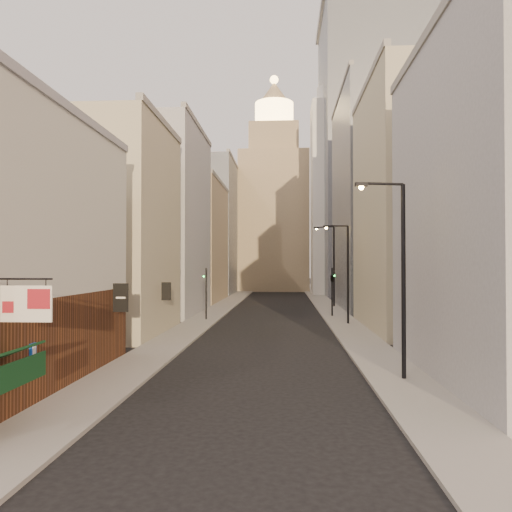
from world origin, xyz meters
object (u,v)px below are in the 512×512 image
Objects in this scene: streetlamp_near at (399,268)px; streetlamp_far at (332,261)px; traffic_light_left at (206,285)px; clock_tower at (274,205)px; traffic_light_right at (332,280)px; streetlamp_mid at (345,268)px; white_tower at (334,190)px.

streetlamp_far is at bearing 77.12° from streetlamp_near.
traffic_light_left is at bearing -111.49° from streetlamp_far.
streetlamp_near is 1.81× the size of traffic_light_left.
clock_tower reaches higher than traffic_light_right.
traffic_light_right is at bearing 78.95° from streetlamp_near.
streetlamp_near reaches higher than streetlamp_mid.
streetlamp_mid is 0.87× the size of streetlamp_far.
clock_tower is 5.10× the size of streetlamp_mid.
streetlamp_near is at bearing -93.05° from white_tower.
traffic_light_right is at bearing -95.86° from white_tower.
clock_tower reaches higher than white_tower.
traffic_light_right is (-1.08, -11.82, -2.01)m from streetlamp_far.
white_tower is 29.99m from streetlamp_far.
streetlamp_far is (-2.91, -26.95, -12.83)m from white_tower.
streetlamp_far is at bearing -141.27° from traffic_light_left.
clock_tower is at bearing 88.08° from streetlamp_mid.
traffic_light_right is (12.22, 3.87, 0.42)m from traffic_light_left.
clock_tower is 1.08× the size of white_tower.
white_tower is at bearing -121.81° from traffic_light_left.
streetlamp_far is (8.09, -40.95, -11.86)m from clock_tower.
clock_tower is at bearing 119.97° from streetlamp_far.
white_tower reaches higher than traffic_light_left.
traffic_light_right is (-0.44, 27.72, -1.42)m from streetlamp_near.
streetlamp_mid is 18.31m from streetlamp_far.
clock_tower is 55.01m from traffic_light_right.
traffic_light_left is 12.83m from traffic_light_right.
white_tower is at bearing -51.84° from clock_tower.
traffic_light_left is at bearing -95.25° from clock_tower.
streetlamp_far reaches higher than streetlamp_near.
streetlamp_mid is at bearing -94.31° from white_tower.
traffic_light_right is at bearing -173.42° from traffic_light_left.
streetlamp_near reaches higher than traffic_light_right.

